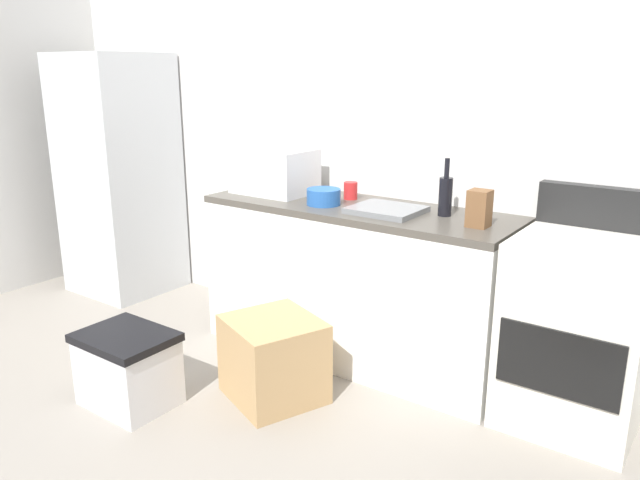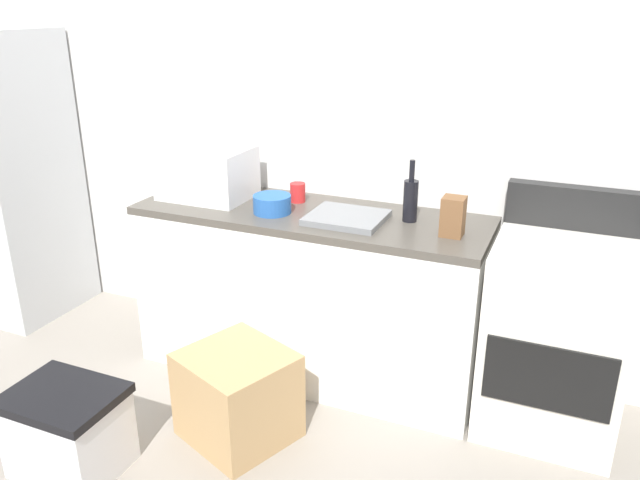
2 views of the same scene
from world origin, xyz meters
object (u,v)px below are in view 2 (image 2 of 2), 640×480
Objects in this scene: refrigerator at (3,177)px; wine_bottle at (411,199)px; stove_oven at (554,335)px; storage_bin at (68,430)px; mixing_bowl at (272,204)px; cardboard_box_medium at (238,396)px; microwave at (207,173)px; coffee_mug at (298,192)px; knife_block at (453,216)px.

refrigerator reaches higher than wine_bottle.
storage_bin is at bearing -148.13° from stove_oven.
mixing_bowl reaches higher than cardboard_box_medium.
refrigerator is 3.79× the size of microwave.
mixing_bowl is at bearing -176.24° from stove_oven.
coffee_mug is (-1.35, 0.13, 0.48)m from stove_oven.
stove_oven is at bearing 7.09° from knife_block.
stove_oven reaches higher than storage_bin.
cardboard_box_medium is 0.98× the size of storage_bin.
knife_block is (0.23, -0.12, -0.02)m from wine_bottle.
mixing_bowl is at bearing -1.10° from refrigerator.
coffee_mug is at bearing 68.79° from storage_bin.
refrigerator reaches higher than stove_oven.
mixing_bowl is at bearing -178.08° from knife_block.
knife_block is (0.85, -0.19, 0.04)m from coffee_mug.
microwave is 1.34m from knife_block.
refrigerator is 1.88m from mixing_bowl.
knife_block is at bearing -172.91° from stove_oven.
refrigerator is 1.45m from microwave.
microwave is at bearing 89.32° from storage_bin.
storage_bin is (-0.49, -1.27, -0.76)m from coffee_mug.
mixing_bowl is 1.37m from storage_bin.
coffee_mug reaches higher than cardboard_box_medium.
microwave is at bearing -166.46° from coffee_mug.
cardboard_box_medium is at bearing -80.39° from mixing_bowl.
wine_bottle is at bearing 152.86° from knife_block.
refrigerator is 1.92m from storage_bin.
wine_bottle is at bearing 12.48° from mixing_bowl.
mixing_bowl is (-0.04, -0.22, -0.00)m from coffee_mug.
mixing_bowl is 0.42× the size of cardboard_box_medium.
storage_bin is (-0.55, -0.48, -0.02)m from cardboard_box_medium.
storage_bin is (-1.84, -1.14, -0.27)m from stove_oven.
storage_bin is (-1.12, -1.20, -0.82)m from wine_bottle.
microwave is at bearing -177.60° from wine_bottle.
refrigerator is at bearing -174.64° from coffee_mug.
wine_bottle reaches higher than stove_oven.
wine_bottle is at bearing 2.50° from refrigerator.
refrigerator is at bearing -179.03° from stove_oven.
mixing_bowl is (1.88, -0.04, 0.07)m from refrigerator.
storage_bin is at bearing -141.21° from knife_block.
wine_bottle is at bearing 2.40° from microwave.
microwave is at bearing 176.95° from knife_block.
cardboard_box_medium is at bearing -51.67° from microwave.
coffee_mug is at bearing 173.70° from wine_bottle.
refrigerator reaches higher than cardboard_box_medium.
stove_oven is at bearing -0.31° from microwave.
knife_block is at bearing 37.31° from cardboard_box_medium.
stove_oven is 1.47m from mixing_bowl.
refrigerator is at bearing 178.90° from mixing_bowl.
wine_bottle is 0.65× the size of storage_bin.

